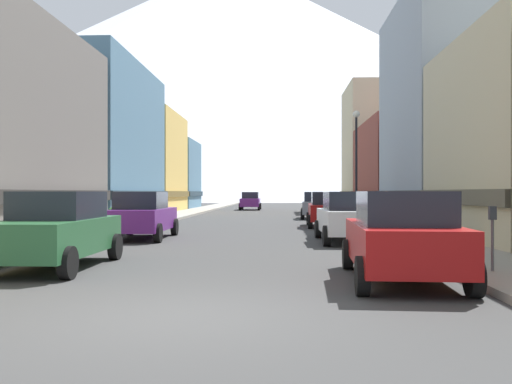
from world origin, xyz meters
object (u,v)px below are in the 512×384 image
at_px(car_left_1, 142,215).
at_px(streetlamp_right, 356,149).
at_px(car_right_0, 401,236).
at_px(parking_meter_near, 493,229).
at_px(pedestrian_0, 154,207).
at_px(pedestrian_1, 386,211).
at_px(trash_bin_right, 440,228).
at_px(car_right_3, 317,205).
at_px(car_left_0, 56,229).
at_px(car_right_2, 328,209).
at_px(car_driving_0, 250,201).
at_px(car_right_1, 348,217).
at_px(potted_plant_1, 113,214).
at_px(potted_plant_0, 66,222).

bearing_deg(car_left_1, streetlamp_right, 42.18).
distance_m(car_right_0, parking_meter_near, 2.02).
bearing_deg(pedestrian_0, pedestrian_1, -31.08).
bearing_deg(trash_bin_right, car_right_3, 97.47).
relative_size(car_left_0, car_right_2, 0.99).
distance_m(car_right_3, car_driving_0, 18.87).
bearing_deg(car_right_3, pedestrian_1, -77.79).
relative_size(car_right_0, parking_meter_near, 3.37).
bearing_deg(pedestrian_0, streetlamp_right, -19.43).
distance_m(parking_meter_near, pedestrian_1, 13.99).
bearing_deg(car_left_1, car_driving_0, 86.33).
relative_size(car_right_1, potted_plant_1, 5.11).
xyz_separation_m(potted_plant_0, potted_plant_1, (0.00, 6.08, 0.04)).
xyz_separation_m(car_driving_0, pedestrian_0, (-4.65, -21.88, -0.03)).
bearing_deg(potted_plant_1, potted_plant_0, -90.00).
bearing_deg(parking_meter_near, pedestrian_0, 119.15).
height_order(car_left_0, pedestrian_1, pedestrian_1).
distance_m(car_right_0, car_right_1, 8.63).
height_order(car_left_0, car_right_0, same).
distance_m(pedestrian_0, pedestrian_1, 14.60).
xyz_separation_m(potted_plant_1, streetlamp_right, (12.35, 1.52, 3.34)).
height_order(car_left_0, parking_meter_near, car_left_0).
bearing_deg(potted_plant_1, car_left_0, -77.77).
xyz_separation_m(car_left_0, potted_plant_0, (-3.20, 8.68, -0.30)).
height_order(car_right_0, potted_plant_1, car_right_0).
relative_size(car_right_2, potted_plant_1, 5.12).
relative_size(car_right_3, streetlamp_right, 0.77).
bearing_deg(car_right_0, streetlamp_right, 85.05).
relative_size(car_right_0, pedestrian_0, 2.87).
height_order(car_right_3, streetlamp_right, streetlamp_right).
xyz_separation_m(car_right_0, potted_plant_1, (-10.80, 16.40, -0.26)).
relative_size(car_left_0, streetlamp_right, 0.75).
distance_m(car_left_0, trash_bin_right, 11.20).
xyz_separation_m(car_right_2, car_driving_0, (-5.40, 26.70, 0.00)).
bearing_deg(pedestrian_0, car_right_0, -65.47).
bearing_deg(streetlamp_right, car_driving_0, 104.98).
distance_m(car_right_0, potted_plant_0, 14.94).
bearing_deg(potted_plant_0, pedestrian_1, 17.44).
height_order(car_right_0, car_right_1, same).
distance_m(car_left_1, trash_bin_right, 10.67).
height_order(car_right_1, car_driving_0, same).
xyz_separation_m(car_right_2, pedestrian_1, (2.45, -2.71, 0.02)).
relative_size(potted_plant_0, potted_plant_1, 1.02).
bearing_deg(pedestrian_0, car_right_3, 20.73).
bearing_deg(car_left_1, potted_plant_0, 167.91).
relative_size(potted_plant_1, pedestrian_1, 0.52).
relative_size(car_driving_0, parking_meter_near, 3.31).
relative_size(car_right_3, parking_meter_near, 3.37).
height_order(car_left_1, parking_meter_near, car_left_1).
xyz_separation_m(potted_plant_0, pedestrian_0, (0.75, 11.70, 0.26)).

